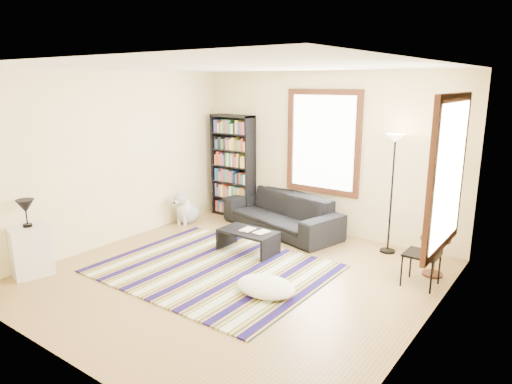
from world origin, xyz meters
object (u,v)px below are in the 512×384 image
Objects in this scene: side_table at (434,257)px; white_cabinet at (31,251)px; floor_cushion at (266,286)px; folding_chair at (422,254)px; bookshelf at (233,166)px; coffee_table at (248,242)px; floor_lamp at (391,195)px; dog at (187,207)px; sofa at (281,213)px.

white_cabinet reaches higher than side_table.
floor_cushion is 1.48× the size of side_table.
folding_chair is 1.23× the size of white_cabinet.
bookshelf is 2.22× the size of coffee_table.
floor_lamp is 3.76m from dog.
white_cabinet is at bearing -127.94° from coffee_table.
sofa is at bearing 79.41° from white_cabinet.
white_cabinet is (-2.96, -1.42, 0.25)m from floor_cushion.
sofa is at bearing 98.40° from coffee_table.
white_cabinet is at bearing -146.80° from folding_chair.
side_table is 0.63× the size of folding_chair.
folding_chair is 1.40× the size of dog.
folding_chair is at bearing -96.64° from side_table.
sofa is at bearing 14.55° from dog.
coffee_table is 1.05× the size of folding_chair.
dog is at bearing 163.18° from coffee_table.
floor_cushion is 2.08m from folding_chair.
dog reaches higher than floor_cushion.
folding_chair is at bearing -50.13° from floor_lamp.
folding_chair reaches higher than dog.
floor_lamp is (0.71, 2.34, 0.83)m from floor_cushion.
floor_cushion is at bearing 40.31° from white_cabinet.
folding_chair is 5.27m from white_cabinet.
sofa is 2.57m from floor_cushion.
floor_lamp is (3.26, -0.17, -0.07)m from bookshelf.
bookshelf is at bearing 165.47° from folding_chair.
sofa is 2.68× the size of folding_chair.
coffee_table is at bearing -162.54° from side_table.
white_cabinet is at bearing -144.08° from side_table.
floor_lamp is at bearing 36.75° from coffee_table.
sofa is 2.81m from side_table.
dog is (-4.46, -0.25, 0.04)m from side_table.
bookshelf is 1.08× the size of floor_lamp.
floor_lamp is 5.29m from white_cabinet.
floor_lamp is 2.66× the size of white_cabinet.
side_table is (2.78, -0.40, -0.07)m from sofa.
side_table reaches higher than coffee_table.
folding_chair is 4.41m from dog.
floor_cushion is 3.32m from dog.
coffee_table is 3.10m from white_cabinet.
folding_chair reaches higher than side_table.
coffee_table is at bearing -170.60° from folding_chair.
folding_chair is at bearing -9.08° from dog.
folding_chair reaches higher than white_cabinet.
floor_cushion is at bearing -44.07° from coffee_table.
floor_cushion is 1.14× the size of white_cabinet.
floor_lamp is at bearing 148.74° from side_table.
coffee_table is at bearing -143.25° from floor_lamp.
side_table is (0.83, -0.50, -0.66)m from floor_lamp.
floor_lamp is at bearing -2.99° from bookshelf.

